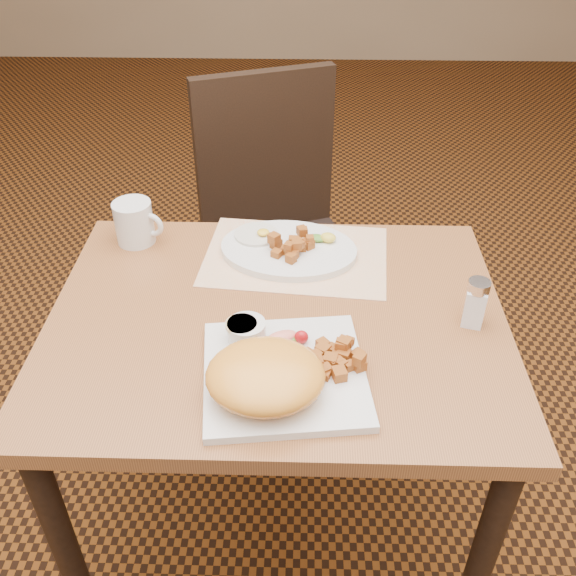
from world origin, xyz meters
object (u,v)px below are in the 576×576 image
Objects in this scene: plate_square at (285,374)px; salt_shaker at (475,302)px; plate_oval at (289,250)px; table at (277,357)px; chair_far at (277,225)px; coffee_mug at (135,222)px.

plate_square is 2.80× the size of salt_shaker.
plate_square is at bearing -89.47° from plate_oval.
salt_shaker is (0.36, 0.16, 0.04)m from plate_square.
plate_oval is at bearing 85.56° from table.
chair_far is at bearing 93.36° from plate_square.
plate_oval is 2.62× the size of coffee_mug.
chair_far is 0.52m from plate_oval.
chair_far reaches higher than salt_shaker.
table is 0.45m from coffee_mug.
plate_square is at bearing -50.75° from coffee_mug.
coffee_mug is at bearing 34.01° from chair_far.
plate_square is (0.05, -0.85, 0.22)m from chair_far.
table is 2.96× the size of plate_oval.
chair_far is at bearing 120.32° from salt_shaker.
chair_far is (-0.03, 0.68, -0.10)m from table.
plate_oval is (0.02, 0.22, 0.12)m from table.
chair_far reaches higher than coffee_mug.
plate_square is 0.39m from plate_oval.
plate_oval reaches higher than table.
table is 7.75× the size of coffee_mug.
chair_far reaches higher than table.
table is 0.25m from plate_oval.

